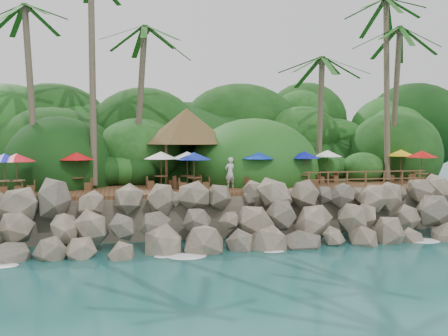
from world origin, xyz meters
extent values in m
plane|color=#19514F|center=(0.00, 0.00, 0.00)|extent=(140.00, 140.00, 0.00)
cube|color=gray|center=(0.00, 16.00, 1.05)|extent=(32.00, 25.20, 2.10)
ellipsoid|color=#143811|center=(0.00, 23.50, 0.00)|extent=(44.80, 28.00, 15.40)
cube|color=brown|center=(0.00, 6.00, 2.20)|extent=(26.00, 5.00, 0.20)
ellipsoid|color=white|center=(-9.00, 0.30, 0.03)|extent=(1.20, 0.80, 0.06)
ellipsoid|color=white|center=(-6.00, 0.30, 0.03)|extent=(1.20, 0.80, 0.06)
ellipsoid|color=white|center=(-3.00, 0.30, 0.03)|extent=(1.20, 0.80, 0.06)
ellipsoid|color=white|center=(0.00, 0.30, 0.03)|extent=(1.20, 0.80, 0.06)
ellipsoid|color=white|center=(3.00, 0.30, 0.03)|extent=(1.20, 0.80, 0.06)
ellipsoid|color=white|center=(6.00, 0.30, 0.03)|extent=(1.20, 0.80, 0.06)
ellipsoid|color=white|center=(9.00, 0.30, 0.03)|extent=(1.20, 0.80, 0.06)
cylinder|color=brown|center=(-10.53, 8.89, 7.54)|extent=(1.20, 2.30, 10.35)
ellipsoid|color=#23601E|center=(-10.53, 8.89, 12.77)|extent=(6.00, 6.00, 2.40)
cylinder|color=brown|center=(-7.13, 8.36, 8.60)|extent=(0.50, 3.17, 12.37)
cylinder|color=brown|center=(-4.43, 9.59, 6.99)|extent=(1.14, 1.30, 9.36)
ellipsoid|color=#23601E|center=(-4.43, 9.59, 11.68)|extent=(6.00, 6.00, 2.40)
cylinder|color=brown|center=(6.97, 8.93, 6.21)|extent=(0.50, 1.02, 7.82)
ellipsoid|color=#23601E|center=(6.97, 8.93, 10.12)|extent=(6.00, 6.00, 2.40)
cylinder|color=brown|center=(11.21, 8.20, 8.25)|extent=(1.15, 2.27, 11.80)
cylinder|color=brown|center=(12.31, 8.97, 7.26)|extent=(0.73, 1.60, 9.89)
ellipsoid|color=#23601E|center=(12.31, 8.97, 12.22)|extent=(6.00, 6.00, 2.40)
cylinder|color=brown|center=(-3.02, 7.94, 3.50)|extent=(0.16, 0.16, 2.40)
cylinder|color=brown|center=(-0.22, 7.94, 3.50)|extent=(0.16, 0.16, 2.40)
cylinder|color=brown|center=(-3.02, 10.74, 3.50)|extent=(0.16, 0.16, 2.40)
cylinder|color=brown|center=(-0.22, 10.74, 3.50)|extent=(0.16, 0.16, 2.40)
cone|color=brown|center=(-1.62, 9.34, 5.80)|extent=(5.50, 5.50, 2.20)
cylinder|color=brown|center=(11.80, 7.33, 2.63)|extent=(0.07, 0.07, 0.66)
cylinder|color=brown|center=(11.80, 7.33, 2.97)|extent=(0.75, 0.75, 0.04)
cylinder|color=brown|center=(11.80, 7.33, 3.28)|extent=(0.04, 0.04, 1.95)
cone|color=yellow|center=(11.80, 7.33, 4.12)|extent=(1.86, 1.86, 0.40)
cube|color=brown|center=(11.20, 7.51, 2.50)|extent=(0.46, 0.46, 0.41)
cube|color=brown|center=(12.40, 7.15, 2.50)|extent=(0.46, 0.46, 0.41)
cylinder|color=brown|center=(1.85, 5.52, 2.63)|extent=(0.07, 0.07, 0.66)
cylinder|color=brown|center=(1.85, 5.52, 2.97)|extent=(0.75, 0.75, 0.04)
cylinder|color=brown|center=(1.85, 5.52, 3.28)|extent=(0.04, 0.04, 1.95)
cone|color=#0D2FAF|center=(1.85, 5.52, 4.12)|extent=(1.86, 1.86, 0.40)
cube|color=brown|center=(1.27, 5.32, 2.50)|extent=(0.48, 0.48, 0.41)
cube|color=brown|center=(2.44, 5.73, 2.50)|extent=(0.48, 0.48, 0.41)
cylinder|color=brown|center=(-2.01, 6.42, 2.63)|extent=(0.07, 0.07, 0.66)
cylinder|color=brown|center=(-2.01, 6.42, 2.97)|extent=(0.75, 0.75, 0.04)
cylinder|color=brown|center=(-2.01, 6.42, 3.28)|extent=(0.04, 0.04, 1.95)
cone|color=white|center=(-2.01, 6.42, 4.12)|extent=(1.86, 1.86, 0.40)
cube|color=brown|center=(-2.59, 6.19, 2.50)|extent=(0.48, 0.48, 0.41)
cube|color=brown|center=(-1.43, 6.65, 2.50)|extent=(0.48, 0.48, 0.41)
cylinder|color=brown|center=(-1.81, 5.21, 2.63)|extent=(0.07, 0.07, 0.66)
cylinder|color=brown|center=(-1.81, 5.21, 2.97)|extent=(0.75, 0.75, 0.04)
cylinder|color=brown|center=(-1.81, 5.21, 3.28)|extent=(0.04, 0.04, 1.95)
cone|color=#0B1F9B|center=(-1.81, 5.21, 4.12)|extent=(1.86, 1.86, 0.40)
cube|color=brown|center=(-2.43, 5.21, 2.50)|extent=(0.37, 0.37, 0.41)
cube|color=brown|center=(-1.19, 5.22, 2.50)|extent=(0.37, 0.37, 0.41)
cylinder|color=brown|center=(-10.70, 5.21, 2.63)|extent=(0.07, 0.07, 0.66)
cylinder|color=brown|center=(-10.70, 5.21, 2.97)|extent=(0.75, 0.75, 0.04)
cylinder|color=brown|center=(-10.70, 5.21, 3.28)|extent=(0.04, 0.04, 1.95)
cone|color=red|center=(-10.70, 5.21, 4.12)|extent=(1.86, 1.86, 0.40)
cube|color=brown|center=(-11.31, 5.14, 2.50)|extent=(0.41, 0.41, 0.41)
cube|color=brown|center=(-10.08, 5.27, 2.50)|extent=(0.41, 0.41, 0.41)
cylinder|color=brown|center=(-7.94, 6.43, 2.63)|extent=(0.07, 0.07, 0.66)
cylinder|color=brown|center=(-7.94, 6.43, 2.97)|extent=(0.75, 0.75, 0.04)
cylinder|color=brown|center=(-7.94, 6.43, 3.28)|extent=(0.04, 0.04, 1.95)
cone|color=red|center=(-7.94, 6.43, 4.12)|extent=(1.86, 1.86, 0.40)
cube|color=brown|center=(-8.54, 6.58, 2.50)|extent=(0.45, 0.45, 0.41)
cube|color=brown|center=(-7.34, 6.28, 2.50)|extent=(0.45, 0.45, 0.41)
cylinder|color=brown|center=(6.86, 7.50, 2.63)|extent=(0.07, 0.07, 0.66)
cylinder|color=brown|center=(6.86, 7.50, 2.97)|extent=(0.75, 0.75, 0.04)
cylinder|color=brown|center=(6.86, 7.50, 3.28)|extent=(0.04, 0.04, 1.95)
cone|color=white|center=(6.86, 7.50, 4.12)|extent=(1.86, 1.86, 0.40)
cube|color=brown|center=(6.29, 7.25, 2.50)|extent=(0.49, 0.49, 0.41)
cube|color=brown|center=(7.43, 7.74, 2.50)|extent=(0.49, 0.49, 0.41)
cylinder|color=brown|center=(-11.25, 5.19, 2.63)|extent=(0.07, 0.07, 0.66)
cylinder|color=brown|center=(-11.25, 5.19, 2.97)|extent=(0.75, 0.75, 0.04)
cylinder|color=brown|center=(-11.25, 5.19, 3.28)|extent=(0.04, 0.04, 1.95)
cone|color=#0D14B5|center=(-11.25, 5.19, 4.12)|extent=(1.86, 1.86, 0.40)
cube|color=brown|center=(-10.62, 5.21, 2.50)|extent=(0.38, 0.38, 0.41)
cylinder|color=brown|center=(-3.44, 6.59, 2.63)|extent=(0.07, 0.07, 0.66)
cylinder|color=brown|center=(-3.44, 6.59, 2.97)|extent=(0.75, 0.75, 0.04)
cylinder|color=brown|center=(-3.44, 6.59, 3.28)|extent=(0.04, 0.04, 1.95)
cone|color=white|center=(-3.44, 6.59, 4.12)|extent=(1.86, 1.86, 0.40)
cube|color=brown|center=(-4.06, 6.50, 2.50)|extent=(0.42, 0.42, 0.41)
cube|color=brown|center=(-2.83, 6.67, 2.50)|extent=(0.42, 0.42, 0.41)
cylinder|color=brown|center=(11.80, 5.14, 2.63)|extent=(0.07, 0.07, 0.66)
cylinder|color=brown|center=(11.80, 5.14, 2.97)|extent=(0.75, 0.75, 0.04)
cylinder|color=brown|center=(11.80, 5.14, 3.28)|extent=(0.04, 0.04, 1.95)
cone|color=#B90C0B|center=(11.80, 5.14, 4.12)|extent=(1.86, 1.86, 0.40)
cube|color=brown|center=(11.21, 4.93, 2.50)|extent=(0.48, 0.48, 0.41)
cube|color=brown|center=(12.39, 5.35, 2.50)|extent=(0.48, 0.48, 0.41)
cylinder|color=brown|center=(4.60, 5.61, 2.63)|extent=(0.07, 0.07, 0.66)
cylinder|color=brown|center=(4.60, 5.61, 2.97)|extent=(0.75, 0.75, 0.04)
cylinder|color=brown|center=(4.60, 5.61, 3.28)|extent=(0.04, 0.04, 1.95)
cone|color=#0C14A7|center=(4.60, 5.61, 4.12)|extent=(1.86, 1.86, 0.40)
cube|color=brown|center=(3.98, 5.60, 2.50)|extent=(0.38, 0.38, 0.41)
cube|color=brown|center=(5.22, 5.63, 2.50)|extent=(0.38, 0.38, 0.41)
cylinder|color=brown|center=(4.09, 3.65, 2.80)|extent=(0.10, 0.10, 1.00)
cylinder|color=brown|center=(5.19, 3.65, 2.80)|extent=(0.10, 0.10, 1.00)
cylinder|color=brown|center=(6.29, 3.65, 2.80)|extent=(0.10, 0.10, 1.00)
cylinder|color=brown|center=(7.39, 3.65, 2.80)|extent=(0.10, 0.10, 1.00)
cylinder|color=brown|center=(8.49, 3.65, 2.80)|extent=(0.10, 0.10, 1.00)
cylinder|color=brown|center=(9.59, 3.65, 2.80)|extent=(0.10, 0.10, 1.00)
cylinder|color=brown|center=(10.69, 3.65, 2.80)|extent=(0.10, 0.10, 1.00)
cube|color=brown|center=(7.39, 3.65, 3.25)|extent=(7.20, 0.06, 0.06)
cube|color=brown|center=(7.39, 3.65, 2.85)|extent=(7.20, 0.06, 0.06)
imported|color=silver|center=(0.28, 5.70, 3.15)|extent=(0.71, 0.57, 1.70)
camera|label=1|loc=(-5.83, -20.75, 5.17)|focal=39.47mm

